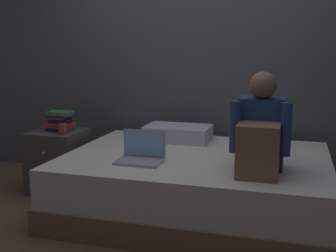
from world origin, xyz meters
The scene contains 9 objects.
ground_plane centered at (0.00, 0.00, 0.00)m, with size 8.00×8.00×0.00m, color brown.
wall_back centered at (0.00, 1.20, 1.35)m, with size 5.60×0.10×2.70m, color #4C4F54.
bed centered at (0.20, 0.30, 0.23)m, with size 2.00×1.50×0.47m.
nightstand centered at (-1.10, 0.46, 0.27)m, with size 0.44×0.46×0.55m.
person_sitting centered at (0.69, -0.01, 0.72)m, with size 0.39×0.44×0.66m.
laptop centered at (-0.14, -0.01, 0.52)m, with size 0.32×0.23×0.22m.
pillow centered at (-0.07, 0.75, 0.53)m, with size 0.56×0.36×0.13m, color silver.
book_stack centered at (-1.08, 0.49, 0.63)m, with size 0.23×0.18×0.17m.
mug centered at (-0.97, 0.34, 0.59)m, with size 0.08×0.08×0.09m, color #933833.
Camera 1 is at (0.90, -2.82, 1.28)m, focal length 45.93 mm.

